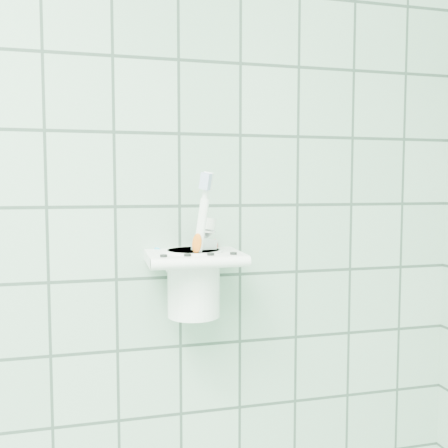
% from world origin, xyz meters
% --- Properties ---
extents(holder_bracket, '(0.13, 0.11, 0.04)m').
position_xyz_m(holder_bracket, '(0.66, 1.15, 1.28)').
color(holder_bracket, white).
rests_on(holder_bracket, wall_back).
extents(cup, '(0.08, 0.08, 0.09)m').
position_xyz_m(cup, '(0.66, 1.16, 1.25)').
color(cup, white).
rests_on(cup, holder_bracket).
extents(toothbrush_pink, '(0.08, 0.07, 0.17)m').
position_xyz_m(toothbrush_pink, '(0.66, 1.16, 1.30)').
color(toothbrush_pink, white).
rests_on(toothbrush_pink, cup).
extents(toothbrush_blue, '(0.06, 0.06, 0.18)m').
position_xyz_m(toothbrush_blue, '(0.67, 1.17, 1.30)').
color(toothbrush_blue, white).
rests_on(toothbrush_blue, cup).
extents(toothbrush_orange, '(0.04, 0.04, 0.20)m').
position_xyz_m(toothbrush_orange, '(0.65, 1.14, 1.31)').
color(toothbrush_orange, white).
rests_on(toothbrush_orange, cup).
extents(toothpaste_tube, '(0.05, 0.03, 0.14)m').
position_xyz_m(toothpaste_tube, '(0.66, 1.15, 1.29)').
color(toothpaste_tube, silver).
rests_on(toothpaste_tube, cup).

